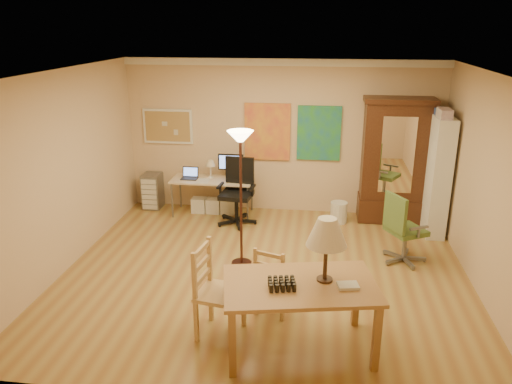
# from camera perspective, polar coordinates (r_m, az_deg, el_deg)

# --- Properties ---
(floor) EXTENTS (5.50, 5.50, 0.00)m
(floor) POSITION_cam_1_polar(r_m,az_deg,el_deg) (6.96, 1.00, -9.24)
(floor) COLOR olive
(floor) RESTS_ON ground
(crown_molding) EXTENTS (5.50, 0.08, 0.12)m
(crown_molding) POSITION_cam_1_polar(r_m,az_deg,el_deg) (8.61, 3.06, 14.59)
(crown_molding) COLOR white
(crown_molding) RESTS_ON floor
(corkboard) EXTENTS (0.90, 0.04, 0.62)m
(corkboard) POSITION_cam_1_polar(r_m,az_deg,el_deg) (9.17, -10.04, 7.40)
(corkboard) COLOR tan
(corkboard) RESTS_ON floor
(art_panel_left) EXTENTS (0.80, 0.04, 1.00)m
(art_panel_left) POSITION_cam_1_polar(r_m,az_deg,el_deg) (8.81, 1.30, 6.89)
(art_panel_left) COLOR yellow
(art_panel_left) RESTS_ON floor
(art_panel_right) EXTENTS (0.75, 0.04, 0.95)m
(art_panel_right) POSITION_cam_1_polar(r_m,az_deg,el_deg) (8.76, 7.20, 6.67)
(art_panel_right) COLOR teal
(art_panel_right) RESTS_ON floor
(dining_table) EXTENTS (1.70, 1.21, 1.45)m
(dining_table) POSITION_cam_1_polar(r_m,az_deg,el_deg) (5.10, 6.16, -8.78)
(dining_table) COLOR olive
(dining_table) RESTS_ON floor
(ladder_chair_back) EXTENTS (0.49, 0.48, 0.85)m
(ladder_chair_back) POSITION_cam_1_polar(r_m,az_deg,el_deg) (5.92, 2.01, -10.23)
(ladder_chair_back) COLOR #A77F4C
(ladder_chair_back) RESTS_ON floor
(ladder_chair_left) EXTENTS (0.54, 0.55, 1.05)m
(ladder_chair_left) POSITION_cam_1_polar(r_m,az_deg,el_deg) (5.53, -4.47, -11.47)
(ladder_chair_left) COLOR #A77F4C
(ladder_chair_left) RESTS_ON floor
(torchiere_lamp) EXTENTS (0.35, 0.35, 1.93)m
(torchiere_lamp) POSITION_cam_1_polar(r_m,az_deg,el_deg) (6.63, -1.78, 3.77)
(torchiere_lamp) COLOR #3A1C17
(torchiere_lamp) RESTS_ON floor
(computer_desk) EXTENTS (1.43, 0.63, 1.08)m
(computer_desk) POSITION_cam_1_polar(r_m,az_deg,el_deg) (8.93, -4.77, -0.02)
(computer_desk) COLOR beige
(computer_desk) RESTS_ON floor
(office_chair_black) EXTENTS (0.69, 0.69, 1.12)m
(office_chair_black) POSITION_cam_1_polar(r_m,az_deg,el_deg) (8.51, -2.18, -1.64)
(office_chair_black) COLOR black
(office_chair_black) RESTS_ON floor
(office_chair_green) EXTENTS (0.64, 0.64, 1.03)m
(office_chair_green) POSITION_cam_1_polar(r_m,az_deg,el_deg) (7.45, 16.41, -5.70)
(office_chair_green) COLOR slate
(office_chair_green) RESTS_ON floor
(drawer_cart) EXTENTS (0.32, 0.39, 0.64)m
(drawer_cart) POSITION_cam_1_polar(r_m,az_deg,el_deg) (9.39, -11.75, 0.12)
(drawer_cart) COLOR slate
(drawer_cart) RESTS_ON floor
(armoire) EXTENTS (1.15, 0.55, 2.12)m
(armoire) POSITION_cam_1_polar(r_m,az_deg,el_deg) (8.75, 15.48, 2.55)
(armoire) COLOR #36160E
(armoire) RESTS_ON floor
(bookshelf) EXTENTS (0.29, 0.76, 1.91)m
(bookshelf) POSITION_cam_1_polar(r_m,az_deg,el_deg) (8.44, 19.99, 1.68)
(bookshelf) COLOR white
(bookshelf) RESTS_ON floor
(wastebin) EXTENTS (0.29, 0.29, 0.36)m
(wastebin) POSITION_cam_1_polar(r_m,az_deg,el_deg) (8.68, 9.44, -2.30)
(wastebin) COLOR silver
(wastebin) RESTS_ON floor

